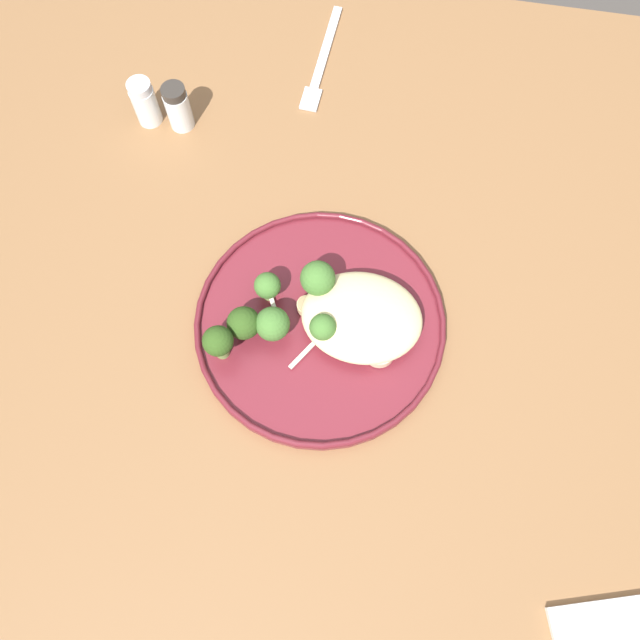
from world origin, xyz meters
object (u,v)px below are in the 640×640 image
broccoli_floret_center_pile (318,279)px  salt_shaker (145,102)px  dinner_plate (320,324)px  seared_scallop_half_hidden (324,290)px  broccoli_floret_split_head (244,323)px  pepper_shaker (178,107)px  broccoli_floret_right_tilted (323,328)px  seared_scallop_front_small (380,351)px  seared_scallop_tilted_round (327,324)px  broccoli_floret_small_sprig (273,324)px  seared_scallop_on_noodles (363,321)px  seared_scallop_tiny_bay (307,306)px  seared_scallop_rear_pale (346,337)px  broccoli_floret_near_rim (218,342)px  broccoli_floret_left_leaning (268,286)px  dinner_fork (322,61)px

broccoli_floret_center_pile → salt_shaker: 0.34m
dinner_plate → seared_scallop_half_hidden: size_ratio=8.61×
broccoli_floret_split_head → pepper_shaker: 0.32m
broccoli_floret_right_tilted → pepper_shaker: 0.36m
seared_scallop_half_hidden → seared_scallop_front_small: bearing=-40.8°
seared_scallop_half_hidden → seared_scallop_tilted_round: seared_scallop_tilted_round is taller
broccoli_floret_small_sprig → seared_scallop_on_noodles: bearing=16.2°
pepper_shaker → seared_scallop_tilted_round: bearing=-47.1°
broccoli_floret_right_tilted → broccoli_floret_center_pile: size_ratio=0.82×
seared_scallop_tiny_bay → broccoli_floret_center_pile: bearing=69.7°
seared_scallop_on_noodles → seared_scallop_front_small: size_ratio=0.80×
dinner_plate → seared_scallop_tiny_bay: 0.03m
broccoli_floret_center_pile → pepper_shaker: (-0.22, 0.22, -0.01)m
seared_scallop_front_small → seared_scallop_tiny_bay: (-0.09, 0.04, -0.00)m
seared_scallop_tiny_bay → seared_scallop_rear_pale: seared_scallop_tiny_bay is taller
seared_scallop_front_small → broccoli_floret_small_sprig: bearing=177.7°
broccoli_floret_center_pile → seared_scallop_tiny_bay: bearing=-110.3°
broccoli_floret_center_pile → pepper_shaker: 0.31m
seared_scallop_tiny_bay → seared_scallop_on_noodles: bearing=-6.0°
dinner_plate → broccoli_floret_near_rim: size_ratio=5.12×
seared_scallop_half_hidden → broccoli_floret_near_rim: bearing=-137.3°
broccoli_floret_small_sprig → salt_shaker: size_ratio=0.74×
seared_scallop_rear_pale → broccoli_floret_left_leaning: size_ratio=0.77×
broccoli_floret_left_leaning → seared_scallop_on_noodles: bearing=-8.4°
seared_scallop_tilted_round → salt_shaker: bearing=137.7°
seared_scallop_half_hidden → broccoli_floret_right_tilted: 0.06m
seared_scallop_on_noodles → salt_shaker: size_ratio=0.41×
broccoli_floret_small_sprig → broccoli_floret_left_leaning: broccoli_floret_small_sprig is taller
seared_scallop_tiny_bay → dinner_fork: (-0.05, 0.37, -0.02)m
seared_scallop_tilted_round → pepper_shaker: pepper_shaker is taller
broccoli_floret_small_sprig → broccoli_floret_right_tilted: bearing=4.5°
broccoli_floret_small_sprig → dinner_plate: bearing=23.2°
broccoli_floret_near_rim → pepper_shaker: (-0.13, 0.31, -0.01)m
seared_scallop_on_noodles → broccoli_floret_left_leaning: size_ratio=0.62×
broccoli_floret_split_head → seared_scallop_half_hidden: bearing=38.8°
broccoli_floret_center_pile → broccoli_floret_near_rim: 0.13m
broccoli_floret_center_pile → broccoli_floret_split_head: broccoli_floret_center_pile is taller
seared_scallop_tiny_bay → broccoli_floret_split_head: bearing=-148.0°
broccoli_floret_left_leaning → salt_shaker: size_ratio=0.67×
seared_scallop_rear_pale → salt_shaker: 0.41m
seared_scallop_tilted_round → seared_scallop_tiny_bay: size_ratio=1.05×
pepper_shaker → broccoli_floret_left_leaning: bearing=-54.3°
seared_scallop_tilted_round → seared_scallop_tiny_bay: seared_scallop_tilted_round is taller
dinner_plate → salt_shaker: 0.37m
broccoli_floret_small_sprig → broccoli_floret_center_pile: (0.04, 0.06, 0.01)m
broccoli_floret_left_leaning → seared_scallop_rear_pale: bearing=-21.9°
seared_scallop_on_noodles → broccoli_floret_split_head: size_ratio=0.58×
broccoli_floret_small_sprig → dinner_fork: size_ratio=0.26×
seared_scallop_on_noodles → broccoli_floret_left_leaning: broccoli_floret_left_leaning is taller
broccoli_floret_center_pile → seared_scallop_rear_pale: bearing=-51.8°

